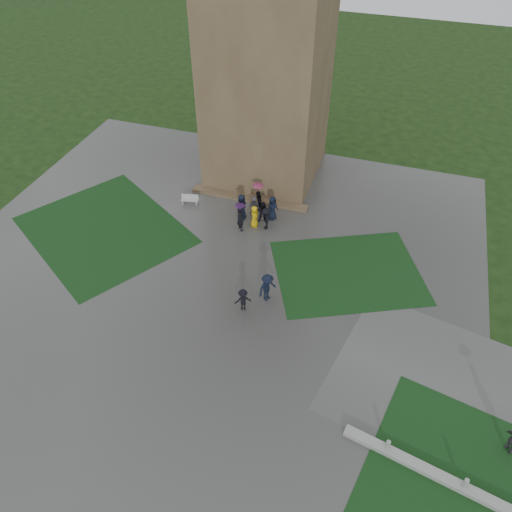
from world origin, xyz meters
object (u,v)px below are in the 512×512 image
(tower, at_px, (268,59))
(bench, at_px, (190,199))
(pedestrian_near, at_px, (243,300))
(pedestrian_mid, at_px, (267,288))

(tower, height_order, bench, tower)
(bench, bearing_deg, pedestrian_near, -61.63)
(tower, relative_size, bench, 13.38)
(bench, height_order, pedestrian_near, pedestrian_near)
(tower, relative_size, pedestrian_mid, 9.33)
(tower, distance_m, pedestrian_mid, 16.54)
(bench, distance_m, pedestrian_mid, 11.25)
(pedestrian_mid, distance_m, pedestrian_near, 1.64)
(pedestrian_mid, bearing_deg, pedestrian_near, 168.76)
(tower, distance_m, bench, 11.36)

